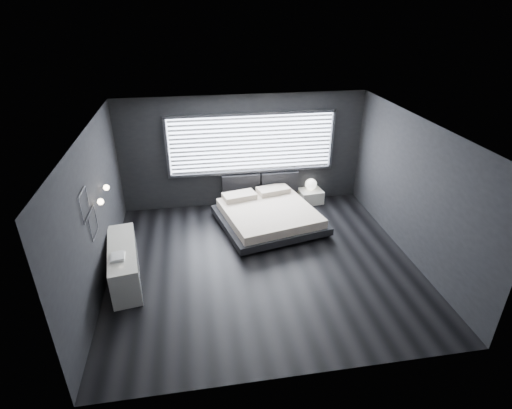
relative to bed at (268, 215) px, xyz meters
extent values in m
plane|color=black|center=(-0.40, -1.50, -0.26)|extent=(6.00, 6.00, 0.00)
plane|color=white|center=(-0.40, -1.50, 2.54)|extent=(6.00, 6.00, 0.00)
cube|color=black|center=(-0.40, 1.25, 1.14)|extent=(6.00, 0.04, 2.80)
cube|color=black|center=(-0.40, -4.25, 1.14)|extent=(6.00, 0.04, 2.80)
cube|color=black|center=(-3.40, -1.50, 1.14)|extent=(0.04, 5.50, 2.80)
cube|color=black|center=(2.60, -1.50, 1.14)|extent=(0.04, 5.50, 2.80)
cube|color=white|center=(-0.20, 1.23, 1.35)|extent=(4.00, 0.02, 1.38)
cube|color=#47474C|center=(-2.24, 1.20, 1.35)|extent=(0.06, 0.08, 1.48)
cube|color=#47474C|center=(1.84, 1.20, 1.35)|extent=(0.06, 0.08, 1.48)
cube|color=#47474C|center=(-0.20, 1.20, 2.08)|extent=(4.14, 0.08, 0.06)
cube|color=#47474C|center=(-0.20, 1.20, 0.62)|extent=(4.14, 0.08, 0.06)
cube|color=silver|center=(-0.20, 1.17, 1.35)|extent=(3.94, 0.03, 1.32)
cube|color=black|center=(-0.49, 1.14, 0.31)|extent=(0.96, 0.16, 0.52)
cube|color=black|center=(0.51, 1.14, 0.31)|extent=(0.96, 0.16, 0.52)
cylinder|color=silver|center=(-3.35, -1.45, 1.34)|extent=(0.10, 0.02, 0.02)
sphere|color=#FFE5B7|center=(-3.28, -1.45, 1.34)|extent=(0.11, 0.11, 0.11)
cylinder|color=silver|center=(-3.35, -0.85, 1.34)|extent=(0.10, 0.02, 0.02)
sphere|color=#FFE5B7|center=(-3.28, -0.85, 1.34)|extent=(0.11, 0.11, 0.11)
cube|color=#47474C|center=(-3.38, -2.05, 1.82)|extent=(0.01, 0.46, 0.02)
cube|color=#47474C|center=(-3.38, -2.05, 1.36)|extent=(0.01, 0.46, 0.02)
cube|color=#47474C|center=(-3.38, -1.82, 1.59)|extent=(0.01, 0.02, 0.46)
cube|color=#47474C|center=(-3.38, -2.28, 1.59)|extent=(0.01, 0.02, 0.46)
cube|color=#47474C|center=(-3.38, -1.80, 1.35)|extent=(0.01, 0.46, 0.02)
cube|color=#47474C|center=(-3.38, -1.80, 0.89)|extent=(0.01, 0.46, 0.02)
cube|color=#47474C|center=(-3.38, -1.57, 1.12)|extent=(0.01, 0.02, 0.46)
cube|color=#47474C|center=(-3.38, -2.03, 1.12)|extent=(0.01, 0.02, 0.46)
cube|color=black|center=(-0.73, -1.08, -0.22)|extent=(0.14, 0.14, 0.08)
cube|color=black|center=(1.12, -0.66, -0.22)|extent=(0.14, 0.14, 0.08)
cube|color=black|center=(-1.10, 0.58, -0.22)|extent=(0.14, 0.14, 0.08)
cube|color=black|center=(0.75, 1.00, -0.22)|extent=(0.14, 0.14, 0.08)
cube|color=black|center=(0.01, -0.04, -0.10)|extent=(2.61, 2.53, 0.16)
cube|color=beige|center=(0.01, -0.04, 0.08)|extent=(2.34, 2.34, 0.20)
cube|color=#C0B39F|center=(-0.60, 0.62, 0.24)|extent=(0.85, 0.58, 0.13)
cube|color=#C0B39F|center=(0.27, 0.82, 0.24)|extent=(0.85, 0.58, 0.13)
cube|color=silver|center=(1.31, 1.00, -0.09)|extent=(0.63, 0.55, 0.34)
sphere|color=white|center=(1.32, 1.04, 0.22)|extent=(0.30, 0.30, 0.30)
cube|color=silver|center=(-3.05, -1.57, 0.09)|extent=(0.75, 1.82, 0.71)
cube|color=#47474C|center=(-2.80, -1.53, 0.09)|extent=(0.27, 1.73, 0.69)
cube|color=white|center=(-3.07, -1.91, 0.46)|extent=(0.26, 0.33, 0.04)
cube|color=white|center=(-3.06, -1.93, 0.49)|extent=(0.25, 0.31, 0.03)
camera|label=1|loc=(-1.61, -8.01, 4.46)|focal=28.00mm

